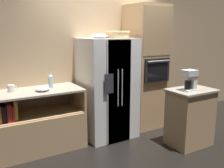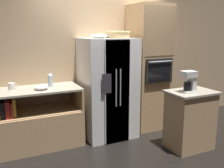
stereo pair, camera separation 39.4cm
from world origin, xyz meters
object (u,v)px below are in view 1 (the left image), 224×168
Objects in this scene: fruit_bowl at (99,36)px; bottle_tall at (51,81)px; mug at (11,88)px; mixing_bowl at (42,89)px; wicker_basket at (117,34)px; refrigerator at (107,88)px; wall_oven at (145,67)px; coffee_maker at (190,79)px.

fruit_bowl is 1.09× the size of bottle_tall.
mug reaches higher than mixing_bowl.
fruit_bowl is (-0.32, 0.04, -0.03)m from wicker_basket.
refrigerator is 12.37× the size of mug.
mug is at bearing 175.64° from bottle_tall.
refrigerator is 8.12× the size of mixing_bowl.
wall_oven is at bearing 2.83° from mixing_bowl.
mixing_bowl is at bearing -23.79° from mug.
refrigerator is 0.94m from wicker_basket.
mixing_bowl is (-1.13, -0.03, 0.13)m from refrigerator.
refrigerator is 1.14m from mixing_bowl.
wall_oven is at bearing -1.15° from bottle_tall.
wall_oven is at bearing 4.39° from refrigerator.
wall_oven is at bearing 89.83° from coffee_maker.
bottle_tall is 0.81× the size of coffee_maker.
fruit_bowl is 0.88× the size of coffee_maker.
refrigerator is 1.55m from mug.
fruit_bowl is 1.59m from coffee_maker.
coffee_maker reaches higher than mug.
coffee_maker reaches higher than bottle_tall.
coffee_maker is at bearing -45.63° from fruit_bowl.
mixing_bowl is at bearing 179.38° from wicker_basket.
wall_oven is 16.61× the size of mug.
refrigerator is at bearing 1.41° from fruit_bowl.
refrigerator is 5.33× the size of coffee_maker.
bottle_tall is at bearing 38.12° from mixing_bowl.
fruit_bowl is 1.58m from mug.
mixing_bowl is (-0.17, -0.14, -0.08)m from bottle_tall.
mug is at bearing 178.07° from wall_oven.
wicker_basket is 1.61× the size of bottle_tall.
wicker_basket reaches higher than refrigerator.
refrigerator is 6.57× the size of bottle_tall.
refrigerator is 0.99m from bottle_tall.
wall_oven reaches higher than wicker_basket.
wicker_basket is at bearing 124.90° from coffee_maker.
bottle_tall is at bearing 172.45° from wicker_basket.
refrigerator is at bearing 129.70° from coffee_maker.
wall_oven is 2.01m from mixing_bowl.
coffee_maker is at bearing -90.17° from wall_oven.
wicker_basket is 1.30× the size of coffee_maker.
wicker_basket reaches higher than coffee_maker.
wicker_basket is 1.89m from mug.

